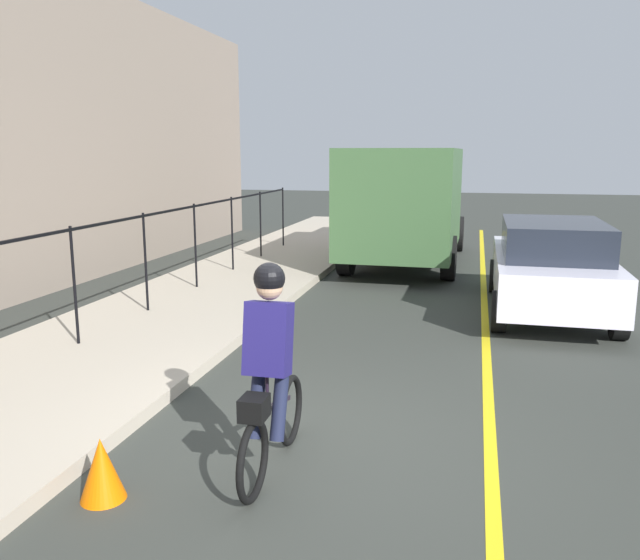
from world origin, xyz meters
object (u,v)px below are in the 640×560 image
Objects in this scene: cyclist_lead at (270,372)px; box_truck_background at (408,201)px; patrol_sedan at (551,265)px; traffic_cone_near at (102,469)px.

box_truck_background reaches higher than cyclist_lead.
box_truck_background reaches higher than patrol_sedan.
traffic_cone_near is at bearing 175.09° from box_truck_background.
patrol_sedan is 8.64× the size of traffic_cone_near.
box_truck_background is at bearing 0.27° from cyclist_lead.
traffic_cone_near is (-0.71, 1.17, -0.66)m from cyclist_lead.
cyclist_lead reaches higher than traffic_cone_near.
box_truck_background is at bearing 33.52° from patrol_sedan.
cyclist_lead is at bearing 156.58° from patrol_sedan.
patrol_sedan is at bearing -29.29° from traffic_cone_near.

